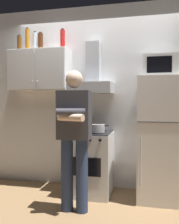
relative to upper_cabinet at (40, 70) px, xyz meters
name	(u,v)px	position (x,y,z in m)	size (l,w,h in m)	color
ground_plane	(89,200)	(0.85, -0.37, -1.75)	(7.00, 7.00, 0.00)	olive
back_wall_tiled	(98,97)	(0.85, 0.23, -0.40)	(4.80, 0.10, 2.70)	white
upper_cabinet	(40,70)	(0.00, 0.00, 0.00)	(0.90, 0.37, 0.60)	silver
stove_oven	(90,162)	(0.80, -0.13, -1.32)	(0.60, 0.62, 0.87)	silver
range_hood	(92,80)	(0.80, 0.00, -0.15)	(0.60, 0.44, 0.75)	#B7BABF
refrigerator	(161,139)	(1.75, -0.12, -0.95)	(0.60, 0.62, 1.60)	white
microwave	(162,66)	(1.75, -0.11, -0.01)	(0.48, 0.37, 0.28)	silver
person_standing	(74,135)	(0.75, -0.73, -0.85)	(0.38, 0.33, 1.64)	navy
cooking_pot	(98,128)	(0.93, -0.24, -0.82)	(0.30, 0.20, 0.11)	#B7BABF
bottle_rum_dark	(41,42)	(0.00, 0.04, 0.43)	(0.08, 0.08, 0.28)	#47230F
bottle_liquor_amber	(28,40)	(-0.19, -0.01, 0.46)	(0.07, 0.07, 0.34)	#B7721E
bottle_soda_red	(63,39)	(0.35, 0.02, 0.44)	(0.07, 0.07, 0.30)	red
bottle_beer_brown	(19,44)	(-0.34, 0.02, 0.42)	(0.06, 0.06, 0.25)	brown
bottle_vodka_clear	(35,42)	(-0.09, 0.03, 0.44)	(0.07, 0.07, 0.29)	silver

